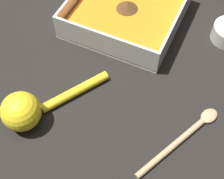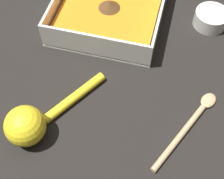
{
  "view_description": "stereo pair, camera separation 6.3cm",
  "coord_description": "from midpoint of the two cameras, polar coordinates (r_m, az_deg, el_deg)",
  "views": [
    {
      "loc": [
        -0.52,
        -0.22,
        0.56
      ],
      "look_at": [
        -0.21,
        -0.07,
        0.03
      ],
      "focal_mm": 50.0,
      "sensor_mm": 36.0,
      "label": 1
    },
    {
      "loc": [
        -0.54,
        -0.16,
        0.56
      ],
      "look_at": [
        -0.21,
        -0.07,
        0.03
      ],
      "focal_mm": 50.0,
      "sensor_mm": 36.0,
      "label": 2
    }
  ],
  "objects": [
    {
      "name": "square_dish",
      "position": [
        0.79,
        5.05,
        13.57
      ],
      "size": [
        0.26,
        0.26,
        0.07
      ],
      "color": "silver",
      "rests_on": "ground_plane"
    },
    {
      "name": "wooden_spoon",
      "position": [
        0.63,
        15.73,
        -8.66
      ],
      "size": [
        0.2,
        0.11,
        0.01
      ],
      "rotation": [
        0.0,
        0.0,
        5.84
      ],
      "color": "tan",
      "rests_on": "ground_plane"
    },
    {
      "name": "ground_plane",
      "position": [
        0.8,
        3.88,
        11.94
      ],
      "size": [
        4.0,
        4.0,
        0.0
      ],
      "primitive_type": "plane",
      "color": "black"
    },
    {
      "name": "lemon_squeezer",
      "position": [
        0.62,
        -12.41,
        -3.75
      ],
      "size": [
        0.21,
        0.15,
        0.08
      ],
      "rotation": [
        0.0,
        0.0,
        2.59
      ],
      "color": "yellow",
      "rests_on": "ground_plane"
    }
  ]
}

